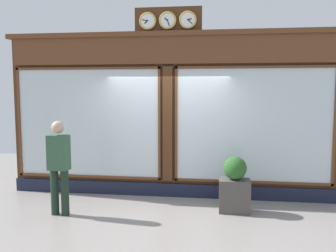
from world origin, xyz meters
The scene contains 4 objects.
shop_facade centered at (0.00, -0.13, 1.71)m, with size 6.90×0.42×3.88m.
pedestrian centered at (1.76, 1.38, 0.93)m, with size 0.38×0.25×1.69m.
planter_box centered at (-1.34, 0.79, 0.30)m, with size 0.56×0.36×0.60m, color #4C4742.
planter_shrub centered at (-1.34, 0.79, 0.82)m, with size 0.42×0.42×0.42m, color #285623.
Camera 1 is at (-1.01, 7.32, 2.25)m, focal length 38.51 mm.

